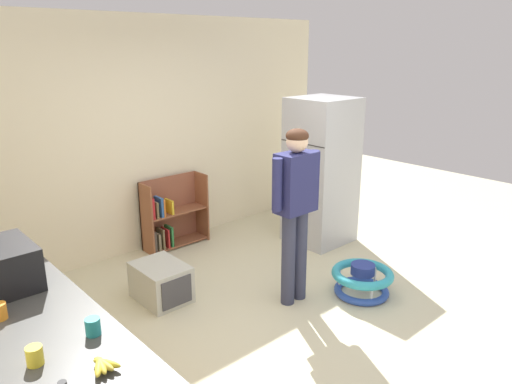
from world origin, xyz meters
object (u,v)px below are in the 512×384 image
at_px(banana_bunch, 103,365).
at_px(red_cup, 12,258).
at_px(baby_walker, 362,279).
at_px(microwave, 3,266).
at_px(yellow_cup, 35,356).
at_px(refrigerator, 321,171).
at_px(teal_cup, 93,327).
at_px(pet_carrier, 161,282).
at_px(bookshelf, 170,217).
at_px(kitchen_counter, 45,381).
at_px(standing_person, 296,201).

relative_size(banana_bunch, red_cup, 1.67).
distance_m(baby_walker, red_cup, 3.10).
relative_size(microwave, yellow_cup, 5.05).
height_order(refrigerator, yellow_cup, refrigerator).
bearing_deg(teal_cup, pet_carrier, 49.41).
height_order(microwave, teal_cup, microwave).
bearing_deg(red_cup, baby_walker, -18.19).
xyz_separation_m(bookshelf, baby_walker, (0.74, -2.30, -0.21)).
xyz_separation_m(baby_walker, teal_cup, (-2.80, -0.26, 0.79)).
distance_m(refrigerator, pet_carrier, 2.38).
distance_m(pet_carrier, banana_bunch, 2.39).
distance_m(baby_walker, teal_cup, 2.92).
bearing_deg(baby_walker, bookshelf, 107.87).
relative_size(bookshelf, baby_walker, 1.41).
relative_size(bookshelf, red_cup, 8.95).
bearing_deg(red_cup, yellow_cup, -102.02).
relative_size(pet_carrier, yellow_cup, 5.81).
height_order(pet_carrier, microwave, microwave).
xyz_separation_m(pet_carrier, teal_cup, (-1.28, -1.50, 0.77)).
bearing_deg(bookshelf, microwave, -143.41).
height_order(baby_walker, yellow_cup, yellow_cup).
xyz_separation_m(red_cup, teal_cup, (0.05, -1.19, 0.00)).
bearing_deg(kitchen_counter, banana_bunch, -84.37).
bearing_deg(kitchen_counter, standing_person, 5.14).
bearing_deg(red_cup, microwave, -113.54).
bearing_deg(red_cup, teal_cup, -87.59).
bearing_deg(yellow_cup, kitchen_counter, 72.18).
bearing_deg(refrigerator, pet_carrier, 179.34).
distance_m(bookshelf, banana_bunch, 3.63).
xyz_separation_m(kitchen_counter, baby_walker, (2.97, -0.16, -0.29)).
bearing_deg(yellow_cup, refrigerator, 21.45).
distance_m(microwave, teal_cup, 0.91).
relative_size(pet_carrier, banana_bunch, 3.49).
bearing_deg(teal_cup, baby_walker, 5.21).
relative_size(bookshelf, microwave, 1.77).
distance_m(standing_person, teal_cup, 2.31).
distance_m(bookshelf, teal_cup, 3.33).
relative_size(kitchen_counter, red_cup, 24.83).
xyz_separation_m(refrigerator, yellow_cup, (-3.87, -1.52, 0.06)).
bearing_deg(yellow_cup, standing_person, 15.06).
relative_size(pet_carrier, red_cup, 5.81).
distance_m(refrigerator, bookshelf, 1.92).
relative_size(kitchen_counter, pet_carrier, 4.27).
bearing_deg(banana_bunch, teal_cup, 73.26).
distance_m(pet_carrier, teal_cup, 2.11).
distance_m(kitchen_counter, baby_walker, 2.98).
relative_size(refrigerator, pet_carrier, 3.22).
height_order(bookshelf, teal_cup, teal_cup).
distance_m(pet_carrier, microwave, 1.80).
bearing_deg(teal_cup, banana_bunch, -106.74).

